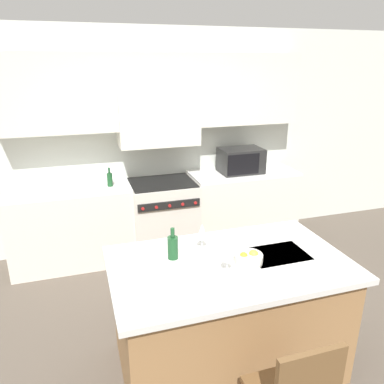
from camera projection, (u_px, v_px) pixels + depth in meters
The scene contains 11 objects.
ground_plane at pixel (220, 358), 3.07m from camera, with size 10.00×10.00×0.00m, color brown.
back_cabinetry at pixel (156, 122), 4.55m from camera, with size 10.00×0.46×2.70m.
back_counter at pixel (163, 215), 4.70m from camera, with size 3.56×0.62×0.95m.
range_stove at pixel (163, 217), 4.68m from camera, with size 0.79×0.70×0.92m.
microwave at pixel (241, 160), 4.78m from camera, with size 0.54×0.38×0.31m.
kitchen_island at pixel (228, 314), 2.87m from camera, with size 1.74×1.03×0.92m.
wine_bottle at pixel (173, 247), 2.74m from camera, with size 0.08×0.08×0.24m.
wine_glass_near at pixel (228, 253), 2.55m from camera, with size 0.08×0.08×0.21m.
wine_glass_far at pixel (202, 232), 2.87m from camera, with size 0.08×0.08×0.21m.
fruit_bowl at pixel (249, 258), 2.70m from camera, with size 0.21×0.21×0.09m.
oil_bottle_on_counter at pixel (110, 179), 4.27m from camera, with size 0.06×0.06×0.22m.
Camera 1 is at (-0.95, -2.26, 2.30)m, focal length 35.00 mm.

